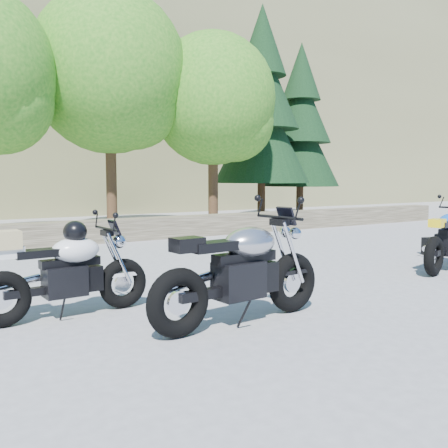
{
  "coord_description": "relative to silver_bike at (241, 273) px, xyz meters",
  "views": [
    {
      "loc": [
        -3.75,
        -5.28,
        1.45
      ],
      "look_at": [
        0.2,
        1.0,
        0.75
      ],
      "focal_mm": 40.0,
      "sensor_mm": 36.0,
      "label": 1
    }
  ],
  "objects": [
    {
      "name": "white_bike",
      "position": [
        -1.42,
        1.14,
        -0.02
      ],
      "size": [
        1.81,
        0.57,
        1.0
      ],
      "rotation": [
        0.0,
        0.0,
        0.06
      ],
      "color": "black",
      "rests_on": "ground"
    },
    {
      "name": "tree_decid_right",
      "position": [
        4.73,
        8.21,
        2.99
      ],
      "size": [
        3.54,
        3.54,
        5.41
      ],
      "color": "#382314",
      "rests_on": "ground"
    },
    {
      "name": "stone_wall",
      "position": [
        1.02,
        6.77,
        -0.26
      ],
      "size": [
        22.0,
        0.55,
        0.5
      ],
      "primitive_type": "cube",
      "color": "#473F2F",
      "rests_on": "ground"
    },
    {
      "name": "conifer_near",
      "position": [
        7.22,
        9.47,
        3.17
      ],
      "size": [
        3.17,
        3.17,
        7.06
      ],
      "color": "#382314",
      "rests_on": "ground"
    },
    {
      "name": "silver_bike",
      "position": [
        0.0,
        0.0,
        0.0
      ],
      "size": [
        2.09,
        0.66,
        1.05
      ],
      "rotation": [
        0.0,
        0.0,
        0.09
      ],
      "color": "black",
      "rests_on": "ground"
    },
    {
      "name": "hillside",
      "position": [
        4.02,
        29.27,
        6.99
      ],
      "size": [
        80.0,
        30.0,
        15.0
      ],
      "primitive_type": "cube",
      "color": "olive",
      "rests_on": "ground"
    },
    {
      "name": "conifer_far",
      "position": [
        9.42,
        10.07,
        2.76
      ],
      "size": [
        2.82,
        2.82,
        6.27
      ],
      "color": "#382314",
      "rests_on": "ground"
    },
    {
      "name": "tree_decid_mid",
      "position": [
        1.93,
        8.81,
        3.53
      ],
      "size": [
        4.08,
        4.08,
        6.24
      ],
      "color": "#382314",
      "rests_on": "ground"
    },
    {
      "name": "ground",
      "position": [
        1.02,
        1.27,
        -0.51
      ],
      "size": [
        90.0,
        90.0,
        0.0
      ],
      "primitive_type": "plane",
      "color": "gray",
      "rests_on": "ground"
    },
    {
      "name": "blue_bike",
      "position": [
        4.37,
        0.67,
        -0.04
      ],
      "size": [
        1.88,
        0.8,
        0.97
      ],
      "rotation": [
        0.0,
        0.0,
        0.31
      ],
      "color": "black",
      "rests_on": "ground"
    },
    {
      "name": "backpack",
      "position": [
        5.45,
        1.76,
        -0.35
      ],
      "size": [
        0.27,
        0.24,
        0.33
      ],
      "rotation": [
        0.0,
        0.0,
        -0.18
      ],
      "color": "black",
      "rests_on": "ground"
    }
  ]
}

